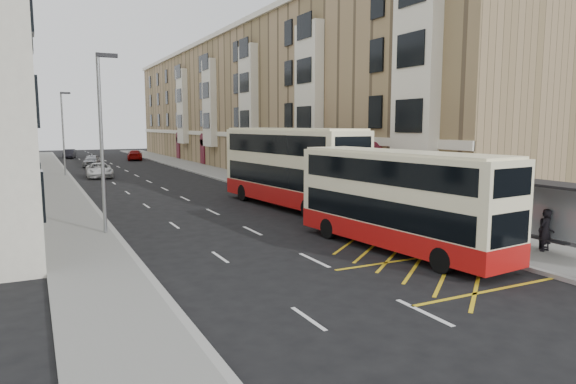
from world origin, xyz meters
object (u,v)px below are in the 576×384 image
bus_shelter (574,205)px  street_lamp_near (102,133)px  street_lamp_far (63,129)px  double_decker_rear (290,167)px  pedestrian_far (406,206)px  car_silver (92,161)px  double_decker_front (398,200)px  pedestrian_near (546,230)px  white_van (99,170)px  car_dark (69,154)px  car_red (135,155)px  pedestrian_mid (547,229)px

bus_shelter → street_lamp_near: bearing=139.9°
street_lamp_far → double_decker_rear: size_ratio=0.65×
bus_shelter → pedestrian_far: bus_shelter is taller
bus_shelter → car_silver: size_ratio=0.98×
pedestrian_far → double_decker_front: bearing=73.3°
pedestrian_near → car_silver: 54.10m
double_decker_front → white_van: size_ratio=2.03×
street_lamp_near → street_lamp_far: 30.00m
street_lamp_near → car_dark: size_ratio=1.94×
car_silver → car_red: bearing=69.0°
double_decker_front → pedestrian_far: (3.23, 3.42, -0.92)m
street_lamp_far → car_silver: size_ratio=1.85×
double_decker_front → car_red: bearing=83.8°
bus_shelter → car_red: bearing=93.9°
bus_shelter → car_dark: (-12.46, 72.55, -1.46)m
white_van → pedestrian_near: bearing=-69.2°
street_lamp_far → pedestrian_far: bearing=-69.0°
double_decker_rear → car_silver: 38.93m
double_decker_front → street_lamp_near: bearing=135.2°
double_decker_front → pedestrian_mid: size_ratio=6.40×
pedestrian_near → white_van: 40.80m
bus_shelter → car_silver: 55.19m
bus_shelter → pedestrian_mid: size_ratio=2.67×
pedestrian_near → pedestrian_far: size_ratio=0.84×
pedestrian_mid → car_silver: (-11.57, 52.70, -0.21)m
double_decker_front → car_red: 59.43m
pedestrian_near → white_van: size_ratio=0.32×
car_red → double_decker_front: bearing=101.0°
car_red → street_lamp_near: bearing=89.8°
car_red → pedestrian_near: bearing=105.3°
pedestrian_far → double_decker_rear: bearing=-48.4°
car_silver → double_decker_rear: bearing=-64.8°
street_lamp_near → pedestrian_mid: bearing=-36.2°
double_decker_front → pedestrian_mid: 5.95m
street_lamp_near → white_van: street_lamp_near is taller
car_dark → white_van: bearing=-77.5°
pedestrian_far → white_van: (-10.47, 32.44, -0.41)m
street_lamp_near → car_silver: size_ratio=1.85×
pedestrian_mid → bus_shelter: bearing=-133.6°
white_van → car_dark: bearing=94.9°
double_decker_rear → pedestrian_near: bearing=-81.5°
double_decker_rear → car_red: size_ratio=2.51×
double_decker_front → car_dark: double_decker_front is taller
pedestrian_near → car_silver: (-11.19, 52.93, -0.23)m
double_decker_front → car_red: size_ratio=2.09×
pedestrian_mid → pedestrian_far: 6.61m
street_lamp_far → pedestrian_far: street_lamp_far is taller
street_lamp_near → double_decker_front: bearing=-38.9°
street_lamp_near → car_dark: (2.24, 60.16, -3.96)m
car_silver → car_red: 11.78m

